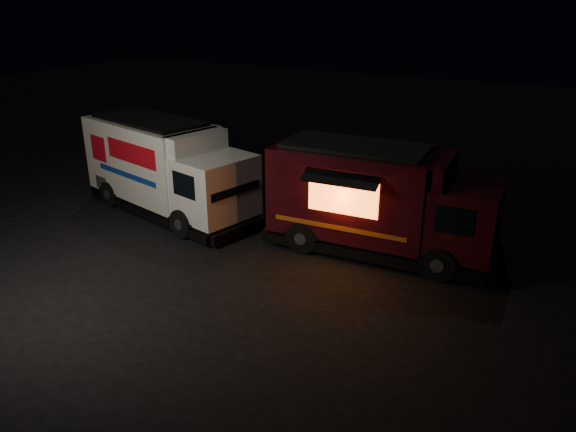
# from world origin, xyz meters

# --- Properties ---
(ground) EXTENTS (80.00, 80.00, 0.00)m
(ground) POSITION_xyz_m (0.00, 0.00, 0.00)
(ground) COLOR black
(ground) RESTS_ON ground
(white_truck) EXTENTS (7.48, 3.97, 3.23)m
(white_truck) POSITION_xyz_m (-3.73, 2.95, 1.61)
(white_truck) COLOR silver
(white_truck) RESTS_ON ground
(red_truck) EXTENTS (6.98, 2.92, 3.18)m
(red_truck) POSITION_xyz_m (3.79, 3.57, 1.59)
(red_truck) COLOR #390A10
(red_truck) RESTS_ON ground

